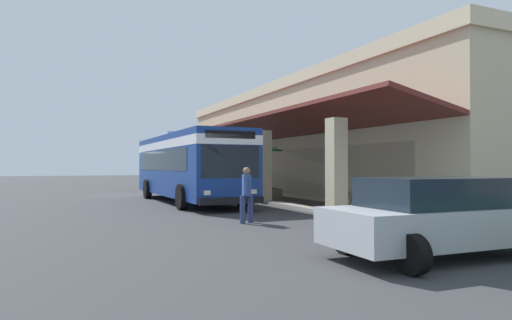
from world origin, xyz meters
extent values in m
plane|color=#38383A|center=(0.00, 8.00, 0.00)|extent=(120.00, 120.00, 0.00)
cube|color=#9E998E|center=(2.52, 4.62, 0.06)|extent=(34.37, 0.50, 0.12)
cube|color=#C6B793|center=(2.52, 14.32, 3.00)|extent=(28.65, 13.85, 6.01)
cube|color=beige|center=(2.52, 14.32, 6.31)|extent=(28.95, 14.15, 0.60)
cube|color=#C6B793|center=(-8.94, 4.47, 1.65)|extent=(0.55, 0.55, 3.31)
cube|color=#C6B793|center=(-3.21, 4.47, 1.65)|extent=(0.55, 0.55, 3.31)
cube|color=#C6B793|center=(2.52, 4.47, 1.65)|extent=(0.55, 0.55, 3.31)
cube|color=#C6B793|center=(8.25, 4.47, 1.65)|extent=(0.55, 0.55, 3.31)
cube|color=#C6B793|center=(13.98, 4.47, 1.65)|extent=(0.55, 0.55, 3.31)
cube|color=#5B1E19|center=(2.52, 5.79, 3.66)|extent=(28.65, 3.16, 0.82)
cube|color=#19232D|center=(2.52, 7.43, 1.40)|extent=(24.06, 0.08, 2.40)
cube|color=navy|center=(6.11, 1.51, 1.73)|extent=(11.02, 2.65, 2.75)
cube|color=white|center=(6.11, 1.51, 2.65)|extent=(11.04, 2.67, 0.36)
cube|color=#19232D|center=(5.81, 1.50, 1.95)|extent=(9.26, 2.67, 0.90)
cube|color=#19232D|center=(11.58, 1.56, 1.85)|extent=(0.08, 2.24, 1.20)
cube|color=black|center=(11.59, 1.56, 2.82)|extent=(0.08, 1.94, 0.28)
cube|color=black|center=(11.71, 1.56, 0.45)|extent=(0.22, 2.45, 0.24)
cube|color=silver|center=(11.63, 2.45, 0.75)|extent=(0.06, 0.24, 0.16)
cube|color=silver|center=(11.64, 0.67, 0.75)|extent=(0.06, 0.24, 0.16)
cube|color=silver|center=(4.61, 1.49, 3.22)|extent=(2.42, 1.81, 0.24)
cylinder|color=black|center=(9.73, 2.82, 0.50)|extent=(1.00, 0.30, 1.00)
cylinder|color=black|center=(9.76, 0.27, 0.50)|extent=(1.00, 0.30, 1.00)
cylinder|color=black|center=(3.02, 2.75, 0.50)|extent=(1.00, 0.30, 1.00)
cylinder|color=black|center=(3.05, 0.20, 0.50)|extent=(1.00, 0.30, 1.00)
cube|color=#B2B5BA|center=(20.40, 2.37, 0.60)|extent=(1.97, 4.47, 0.66)
cube|color=#19232D|center=(20.39, 2.17, 1.20)|extent=(1.68, 2.52, 0.54)
cylinder|color=black|center=(19.56, 3.90, 0.32)|extent=(0.64, 0.22, 0.64)
cylinder|color=black|center=(19.44, 0.91, 0.32)|extent=(0.64, 0.22, 0.64)
cylinder|color=black|center=(21.24, 0.84, 0.32)|extent=(0.64, 0.22, 0.64)
cylinder|color=navy|center=(14.37, 1.13, 0.41)|extent=(0.16, 0.16, 0.82)
cylinder|color=navy|center=(14.46, 0.84, 0.41)|extent=(0.16, 0.16, 0.82)
cube|color=#334C8C|center=(14.41, 0.99, 1.12)|extent=(0.52, 0.34, 0.61)
sphere|color=#8C664C|center=(14.41, 0.99, 1.54)|extent=(0.22, 0.22, 0.22)
cylinder|color=#334C8C|center=(14.15, 1.11, 1.16)|extent=(0.09, 0.09, 0.55)
cylinder|color=#334C8C|center=(14.67, 0.86, 1.16)|extent=(0.09, 0.09, 0.55)
cube|color=#4C4742|center=(6.53, 5.59, 0.28)|extent=(0.96, 0.96, 0.56)
cylinder|color=#332319|center=(6.53, 5.59, 0.57)|extent=(0.82, 0.82, 0.02)
cylinder|color=brown|center=(6.53, 5.59, 1.47)|extent=(0.16, 0.16, 1.80)
ellipsoid|color=#286B33|center=(6.90, 5.62, 2.55)|extent=(0.76, 0.27, 0.18)
ellipsoid|color=#286B33|center=(6.41, 6.04, 2.50)|extent=(0.44, 0.97, 0.17)
ellipsoid|color=#286B33|center=(6.08, 5.49, 2.49)|extent=(0.93, 0.40, 0.15)
ellipsoid|color=#286B33|center=(6.41, 5.17, 2.58)|extent=(0.43, 0.90, 0.18)
camera|label=1|loc=(26.48, -4.15, 1.68)|focal=31.13mm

